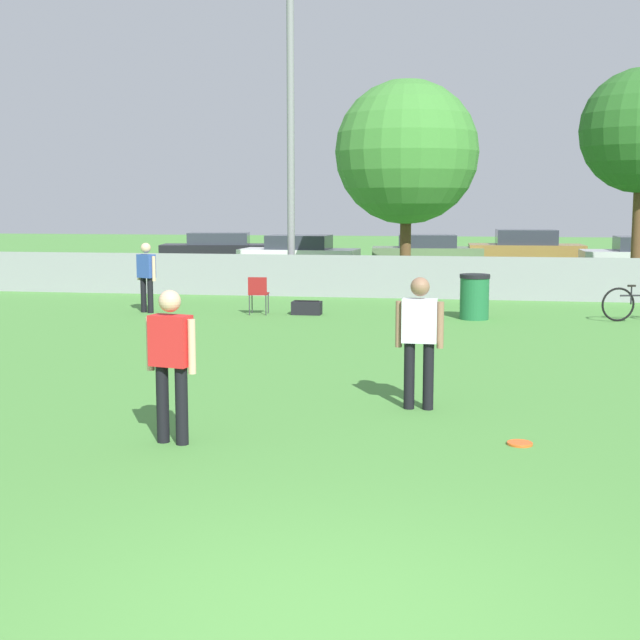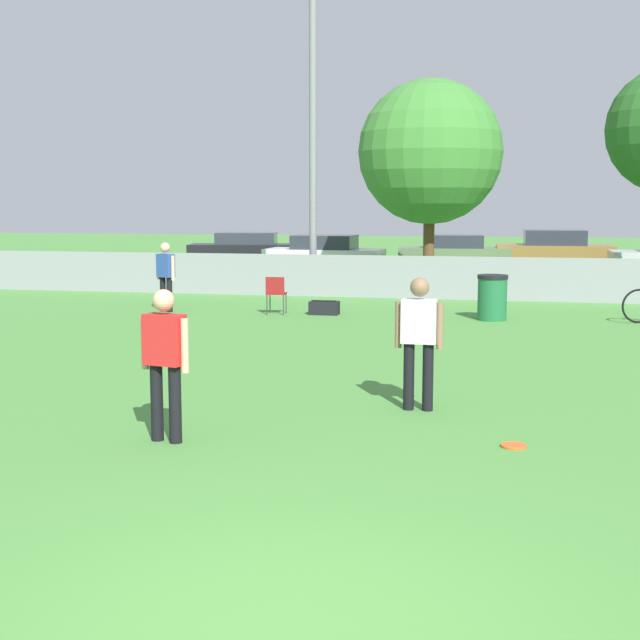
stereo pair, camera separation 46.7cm
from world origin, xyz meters
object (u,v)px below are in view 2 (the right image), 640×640
(light_pole, at_px, (313,98))
(parked_car_dark, at_px, (247,249))
(parked_car_olive, at_px, (454,253))
(parked_car_tan, at_px, (554,251))
(frisbee_disc, at_px, (514,446))
(tree_near_pole, at_px, (430,152))
(trash_bin, at_px, (492,297))
(player_thrower_red, at_px, (165,354))
(spectator_in_blue, at_px, (166,272))
(folding_chair_sideline, at_px, (276,292))
(gear_bag_sideline, at_px, (324,308))
(parked_car_white, at_px, (325,255))
(player_receiver_white, at_px, (419,334))

(light_pole, bearing_deg, parked_car_dark, 116.08)
(parked_car_olive, distance_m, parked_car_tan, 3.62)
(frisbee_disc, xyz_separation_m, parked_car_olive, (-2.15, 23.63, 0.62))
(tree_near_pole, height_order, trash_bin, tree_near_pole)
(light_pole, relative_size, player_thrower_red, 5.60)
(spectator_in_blue, xyz_separation_m, trash_bin, (7.24, 0.09, -0.42))
(frisbee_disc, bearing_deg, parked_car_dark, 112.63)
(player_thrower_red, xyz_separation_m, folding_chair_sideline, (-1.61, 10.42, -0.42))
(trash_bin, bearing_deg, tree_near_pole, 106.05)
(parked_car_dark, bearing_deg, light_pole, -73.75)
(trash_bin, bearing_deg, parked_car_tan, 82.62)
(tree_near_pole, bearing_deg, gear_bag_sideline, -103.94)
(light_pole, relative_size, parked_car_dark, 1.89)
(parked_car_olive, bearing_deg, trash_bin, -88.01)
(trash_bin, relative_size, parked_car_white, 0.23)
(gear_bag_sideline, bearing_deg, parked_car_tan, 68.85)
(tree_near_pole, relative_size, parked_car_dark, 1.26)
(tree_near_pole, relative_size, player_receiver_white, 3.73)
(tree_near_pole, xyz_separation_m, player_thrower_red, (-1.10, -17.32, -2.94))
(gear_bag_sideline, height_order, parked_car_dark, parked_car_dark)
(tree_near_pole, height_order, player_receiver_white, tree_near_pole)
(player_thrower_red, bearing_deg, gear_bag_sideline, 106.05)
(tree_near_pole, distance_m, player_receiver_white, 15.70)
(gear_bag_sideline, bearing_deg, spectator_in_blue, -175.77)
(player_thrower_red, bearing_deg, parked_car_olive, 99.73)
(spectator_in_blue, bearing_deg, parked_car_olive, -86.22)
(player_receiver_white, height_order, parked_car_white, player_receiver_white)
(player_thrower_red, bearing_deg, spectator_in_blue, 124.90)
(folding_chair_sideline, distance_m, parked_car_white, 11.24)
(folding_chair_sideline, bearing_deg, frisbee_disc, 112.57)
(tree_near_pole, distance_m, spectator_in_blue, 9.22)
(player_receiver_white, bearing_deg, parked_car_dark, 112.19)
(player_receiver_white, bearing_deg, folding_chair_sideline, 116.09)
(spectator_in_blue, distance_m, parked_car_dark, 15.25)
(parked_car_white, bearing_deg, light_pole, -78.58)
(player_thrower_red, relative_size, parked_car_dark, 0.34)
(player_receiver_white, distance_m, parked_car_white, 20.33)
(parked_car_dark, bearing_deg, player_receiver_white, -78.32)
(tree_near_pole, distance_m, parked_car_dark, 11.74)
(trash_bin, distance_m, parked_car_dark, 17.91)
(gear_bag_sideline, bearing_deg, player_thrower_red, -86.94)
(spectator_in_blue, bearing_deg, frisbee_disc, 153.73)
(light_pole, bearing_deg, folding_chair_sideline, -87.18)
(player_receiver_white, distance_m, parked_car_tan, 23.04)
(spectator_in_blue, distance_m, parked_car_olive, 14.89)
(player_receiver_white, bearing_deg, frisbee_disc, -50.94)
(player_receiver_white, relative_size, gear_bag_sideline, 2.47)
(folding_chair_sideline, xyz_separation_m, parked_car_white, (-1.26, 11.17, 0.16))
(player_receiver_white, relative_size, parked_car_tan, 0.38)
(parked_car_dark, bearing_deg, parked_car_white, -53.60)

